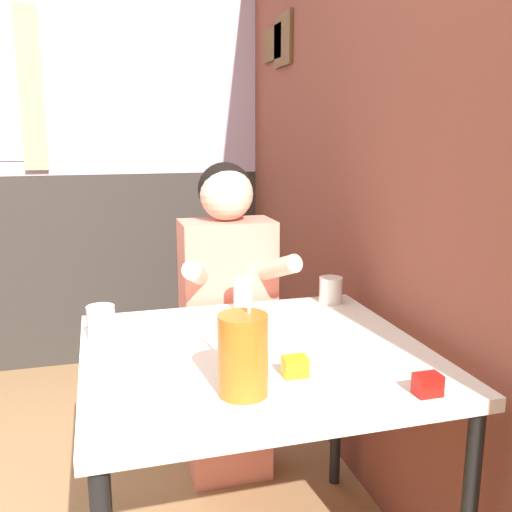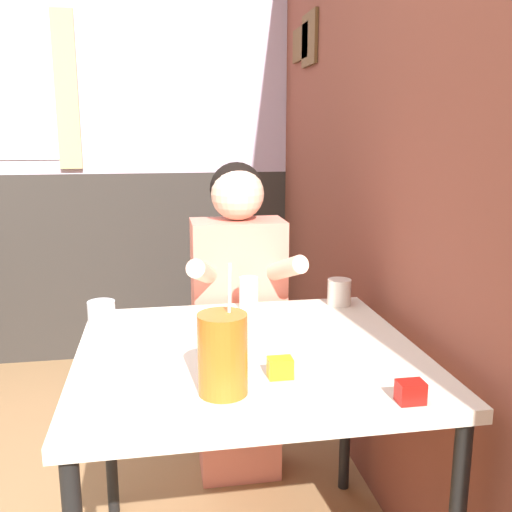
# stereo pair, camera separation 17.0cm
# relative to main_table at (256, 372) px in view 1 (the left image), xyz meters

# --- Properties ---
(brick_wall_right) EXTENTS (0.08, 4.26, 2.70)m
(brick_wall_right) POSITION_rel_main_table_xyz_m (0.55, 0.74, 0.67)
(brick_wall_right) COLOR brown
(brick_wall_right) RESTS_ON ground_plane
(main_table) EXTENTS (0.94, 0.87, 0.74)m
(main_table) POSITION_rel_main_table_xyz_m (0.00, 0.00, 0.00)
(main_table) COLOR beige
(main_table) RESTS_ON ground_plane
(person_seated) EXTENTS (0.42, 0.40, 1.23)m
(person_seated) POSITION_rel_main_table_xyz_m (0.05, 0.57, -0.04)
(person_seated) COLOR #EA7F6B
(person_seated) RESTS_ON ground_plane
(cocktail_pitcher) EXTENTS (0.11, 0.11, 0.31)m
(cocktail_pitcher) POSITION_rel_main_table_xyz_m (-0.10, -0.26, 0.16)
(cocktail_pitcher) COLOR #C6661E
(cocktail_pitcher) RESTS_ON main_table
(glass_near_pitcher) EXTENTS (0.08, 0.08, 0.11)m
(glass_near_pitcher) POSITION_rel_main_table_xyz_m (-0.41, 0.18, 0.12)
(glass_near_pitcher) COLOR silver
(glass_near_pitcher) RESTS_ON main_table
(glass_center) EXTENTS (0.06, 0.06, 0.11)m
(glass_center) POSITION_rel_main_table_xyz_m (0.06, 0.36, 0.12)
(glass_center) COLOR silver
(glass_center) RESTS_ON main_table
(glass_far_side) EXTENTS (0.08, 0.08, 0.09)m
(glass_far_side) POSITION_rel_main_table_xyz_m (0.37, 0.36, 0.11)
(glass_far_side) COLOR silver
(glass_far_side) RESTS_ON main_table
(condiment_ketchup) EXTENTS (0.06, 0.04, 0.05)m
(condiment_ketchup) POSITION_rel_main_table_xyz_m (0.30, -0.37, 0.09)
(condiment_ketchup) COLOR #B7140F
(condiment_ketchup) RESTS_ON main_table
(condiment_mustard) EXTENTS (0.06, 0.04, 0.05)m
(condiment_mustard) POSITION_rel_main_table_xyz_m (0.05, -0.19, 0.09)
(condiment_mustard) COLOR yellow
(condiment_mustard) RESTS_ON main_table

